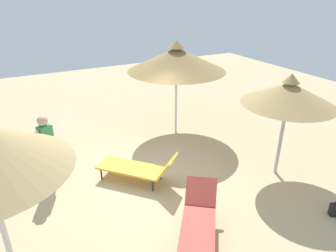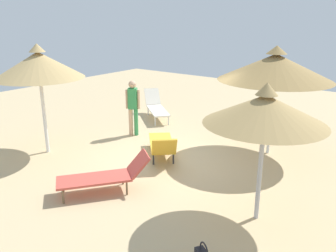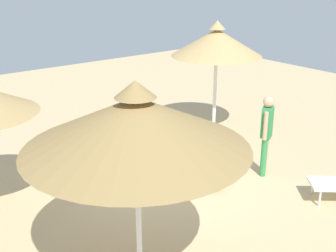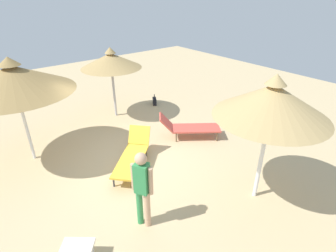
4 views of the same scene
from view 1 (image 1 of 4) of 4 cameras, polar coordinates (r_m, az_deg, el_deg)
name	(u,v)px [view 1 (image 1 of 4)]	position (r m, az deg, el deg)	size (l,w,h in m)	color
ground	(149,181)	(7.62, -3.57, -10.38)	(24.00, 24.00, 0.10)	tan
parasol_umbrella_edge	(176,59)	(9.17, 1.63, 12.63)	(2.99, 2.99, 2.96)	white
parasol_umbrella_far_right	(289,93)	(7.44, 22.10, 5.78)	(2.17, 2.17, 2.61)	#B2B2B7
lounge_chair_near_right	(139,168)	(7.32, -5.52, -7.93)	(1.77, 1.85, 0.84)	gold
lounge_chair_back	(198,223)	(5.81, 5.83, -18.03)	(1.68, 1.96, 0.81)	#CC4C3F
lounge_chair_front	(15,140)	(9.55, -27.25, -2.32)	(2.03, 1.82, 0.93)	silver
person_standing_far_left	(47,146)	(7.47, -22.11, -3.52)	(0.41, 0.33, 1.77)	tan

